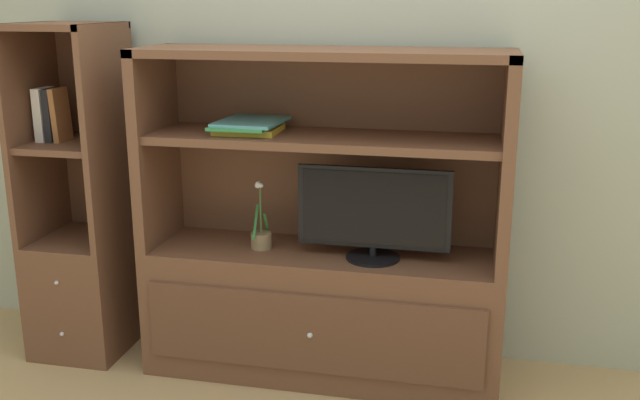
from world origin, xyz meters
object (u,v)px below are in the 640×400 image
(media_console, at_px, (323,274))
(upright_book_row, at_px, (52,115))
(potted_plant, at_px, (261,236))
(bookshelf_tall, at_px, (83,244))
(tv_monitor, at_px, (374,213))
(magazine_stack, at_px, (249,126))

(media_console, xyz_separation_m, upright_book_row, (-1.28, -0.01, 0.68))
(potted_plant, height_order, upright_book_row, upright_book_row)
(bookshelf_tall, relative_size, upright_book_row, 6.34)
(media_console, xyz_separation_m, bookshelf_tall, (-1.18, 0.00, 0.06))
(tv_monitor, bearing_deg, bookshelf_tall, 177.63)
(bookshelf_tall, bearing_deg, tv_monitor, -2.37)
(potted_plant, height_order, bookshelf_tall, bookshelf_tall)
(bookshelf_tall, bearing_deg, upright_book_row, -174.27)
(media_console, distance_m, magazine_stack, 0.74)
(magazine_stack, bearing_deg, media_console, 0.83)
(potted_plant, bearing_deg, bookshelf_tall, 178.28)
(media_console, bearing_deg, magazine_stack, -179.17)
(upright_book_row, bearing_deg, bookshelf_tall, 5.73)
(media_console, distance_m, potted_plant, 0.33)
(potted_plant, distance_m, bookshelf_tall, 0.91)
(potted_plant, bearing_deg, upright_book_row, 179.00)
(potted_plant, relative_size, bookshelf_tall, 0.20)
(magazine_stack, xyz_separation_m, bookshelf_tall, (-0.85, 0.01, -0.61))
(media_console, distance_m, upright_book_row, 1.45)
(tv_monitor, bearing_deg, media_console, 166.58)
(upright_book_row, bearing_deg, media_console, 0.30)
(potted_plant, relative_size, magazine_stack, 0.94)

